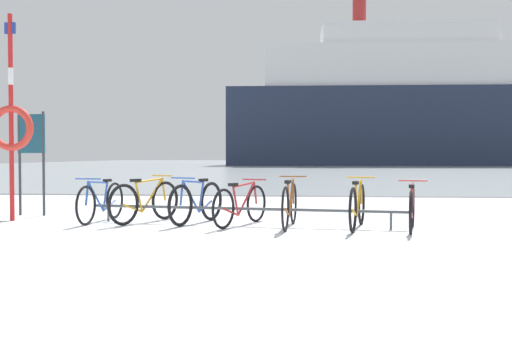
{
  "coord_description": "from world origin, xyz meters",
  "views": [
    {
      "loc": [
        2.49,
        -5.99,
        1.17
      ],
      "look_at": [
        1.47,
        5.24,
        0.86
      ],
      "focal_mm": 39.48,
      "sensor_mm": 36.0,
      "label": 1
    }
  ],
  "objects_px": {
    "bicycle_2": "(197,202)",
    "ferry_ship": "(412,107)",
    "info_sign": "(31,145)",
    "bicycle_6": "(412,208)",
    "bicycle_4": "(290,204)",
    "bicycle_5": "(357,205)",
    "rescue_post": "(11,124)",
    "bicycle_3": "(241,205)",
    "bicycle_0": "(101,201)",
    "bicycle_1": "(145,201)"
  },
  "relations": [
    {
      "from": "bicycle_4",
      "to": "bicycle_6",
      "type": "bearing_deg",
      "value": -4.27
    },
    {
      "from": "bicycle_5",
      "to": "bicycle_2",
      "type": "bearing_deg",
      "value": 170.5
    },
    {
      "from": "info_sign",
      "to": "rescue_post",
      "type": "height_order",
      "value": "rescue_post"
    },
    {
      "from": "bicycle_4",
      "to": "bicycle_0",
      "type": "bearing_deg",
      "value": 171.46
    },
    {
      "from": "bicycle_1",
      "to": "bicycle_5",
      "type": "relative_size",
      "value": 0.91
    },
    {
      "from": "ferry_ship",
      "to": "bicycle_3",
      "type": "bearing_deg",
      "value": -103.04
    },
    {
      "from": "bicycle_3",
      "to": "info_sign",
      "type": "distance_m",
      "value": 4.49
    },
    {
      "from": "bicycle_3",
      "to": "bicycle_1",
      "type": "bearing_deg",
      "value": 170.92
    },
    {
      "from": "bicycle_0",
      "to": "rescue_post",
      "type": "height_order",
      "value": "rescue_post"
    },
    {
      "from": "bicycle_2",
      "to": "rescue_post",
      "type": "xyz_separation_m",
      "value": [
        -3.35,
        0.08,
        1.36
      ]
    },
    {
      "from": "bicycle_0",
      "to": "rescue_post",
      "type": "distance_m",
      "value": 2.13
    },
    {
      "from": "bicycle_1",
      "to": "info_sign",
      "type": "height_order",
      "value": "info_sign"
    },
    {
      "from": "bicycle_3",
      "to": "ferry_ship",
      "type": "height_order",
      "value": "ferry_ship"
    },
    {
      "from": "bicycle_1",
      "to": "bicycle_0",
      "type": "bearing_deg",
      "value": 179.02
    },
    {
      "from": "bicycle_0",
      "to": "bicycle_3",
      "type": "distance_m",
      "value": 2.52
    },
    {
      "from": "bicycle_0",
      "to": "ferry_ship",
      "type": "height_order",
      "value": "ferry_ship"
    },
    {
      "from": "bicycle_4",
      "to": "bicycle_5",
      "type": "xyz_separation_m",
      "value": [
        1.08,
        -0.02,
        -0.01
      ]
    },
    {
      "from": "bicycle_1",
      "to": "bicycle_2",
      "type": "bearing_deg",
      "value": -3.27
    },
    {
      "from": "bicycle_3",
      "to": "ferry_ship",
      "type": "distance_m",
      "value": 57.57
    },
    {
      "from": "rescue_post",
      "to": "bicycle_1",
      "type": "bearing_deg",
      "value": -0.55
    },
    {
      "from": "bicycle_0",
      "to": "bicycle_6",
      "type": "bearing_deg",
      "value": -6.99
    },
    {
      "from": "bicycle_4",
      "to": "info_sign",
      "type": "distance_m",
      "value": 5.31
    },
    {
      "from": "bicycle_0",
      "to": "rescue_post",
      "type": "xyz_separation_m",
      "value": [
        -1.64,
        0.01,
        1.37
      ]
    },
    {
      "from": "bicycle_4",
      "to": "bicycle_5",
      "type": "bearing_deg",
      "value": -0.88
    },
    {
      "from": "bicycle_0",
      "to": "bicycle_3",
      "type": "height_order",
      "value": "bicycle_0"
    },
    {
      "from": "bicycle_2",
      "to": "bicycle_0",
      "type": "bearing_deg",
      "value": 177.8
    },
    {
      "from": "bicycle_6",
      "to": "info_sign",
      "type": "xyz_separation_m",
      "value": [
        -6.94,
        1.52,
        1.02
      ]
    },
    {
      "from": "bicycle_3",
      "to": "bicycle_6",
      "type": "height_order",
      "value": "bicycle_6"
    },
    {
      "from": "bicycle_2",
      "to": "bicycle_3",
      "type": "xyz_separation_m",
      "value": [
        0.79,
        -0.22,
        -0.02
      ]
    },
    {
      "from": "bicycle_4",
      "to": "info_sign",
      "type": "bearing_deg",
      "value": 164.66
    },
    {
      "from": "bicycle_2",
      "to": "bicycle_3",
      "type": "distance_m",
      "value": 0.82
    },
    {
      "from": "info_sign",
      "to": "bicycle_0",
      "type": "bearing_deg",
      "value": -27.27
    },
    {
      "from": "bicycle_2",
      "to": "ferry_ship",
      "type": "xyz_separation_m",
      "value": [
        13.71,
        55.54,
        6.2
      ]
    },
    {
      "from": "ferry_ship",
      "to": "bicycle_2",
      "type": "bearing_deg",
      "value": -103.87
    },
    {
      "from": "bicycle_6",
      "to": "info_sign",
      "type": "relative_size",
      "value": 0.8
    },
    {
      "from": "bicycle_6",
      "to": "bicycle_1",
      "type": "bearing_deg",
      "value": 171.93
    },
    {
      "from": "bicycle_6",
      "to": "bicycle_5",
      "type": "bearing_deg",
      "value": 171.36
    },
    {
      "from": "bicycle_3",
      "to": "bicycle_4",
      "type": "xyz_separation_m",
      "value": [
        0.82,
        -0.21,
        0.03
      ]
    },
    {
      "from": "bicycle_0",
      "to": "bicycle_6",
      "type": "height_order",
      "value": "bicycle_0"
    },
    {
      "from": "bicycle_5",
      "to": "rescue_post",
      "type": "bearing_deg",
      "value": 175.03
    },
    {
      "from": "bicycle_0",
      "to": "bicycle_4",
      "type": "height_order",
      "value": "bicycle_4"
    },
    {
      "from": "bicycle_2",
      "to": "bicycle_5",
      "type": "distance_m",
      "value": 2.73
    },
    {
      "from": "bicycle_6",
      "to": "ferry_ship",
      "type": "height_order",
      "value": "ferry_ship"
    },
    {
      "from": "bicycle_0",
      "to": "bicycle_1",
      "type": "relative_size",
      "value": 1.11
    },
    {
      "from": "bicycle_4",
      "to": "ferry_ship",
      "type": "xyz_separation_m",
      "value": [
        12.1,
        55.97,
        6.18
      ]
    },
    {
      "from": "bicycle_3",
      "to": "info_sign",
      "type": "xyz_separation_m",
      "value": [
        -4.21,
        1.17,
        1.02
      ]
    },
    {
      "from": "bicycle_5",
      "to": "bicycle_6",
      "type": "relative_size",
      "value": 1.08
    },
    {
      "from": "bicycle_5",
      "to": "bicycle_6",
      "type": "bearing_deg",
      "value": -8.64
    },
    {
      "from": "bicycle_5",
      "to": "info_sign",
      "type": "xyz_separation_m",
      "value": [
        -6.11,
        1.4,
        1.0
      ]
    },
    {
      "from": "info_sign",
      "to": "bicycle_2",
      "type": "bearing_deg",
      "value": -15.46
    }
  ]
}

